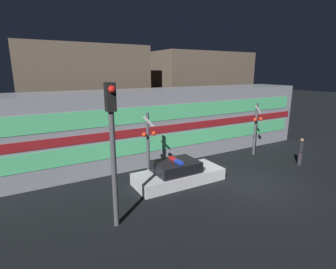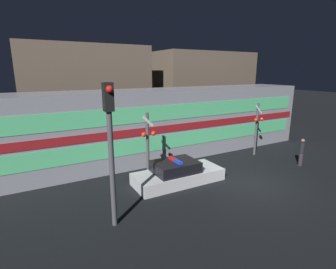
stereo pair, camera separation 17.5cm
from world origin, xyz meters
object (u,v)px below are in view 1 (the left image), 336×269
object	(u,v)px
train	(160,123)
crossing_signal_near	(256,126)
pedestrian	(301,151)
police_car	(178,174)
traffic_light_corner	(113,141)

from	to	relation	value
train	crossing_signal_near	bearing A→B (deg)	-27.83
train	pedestrian	world-z (taller)	train
police_car	traffic_light_corner	size ratio (longest dim) A/B	0.89
police_car	pedestrian	world-z (taller)	pedestrian
police_car	crossing_signal_near	xyz separation A→B (m)	(6.56, 1.20, 1.42)
crossing_signal_near	pedestrian	bearing A→B (deg)	-74.10
train	traffic_light_corner	bearing A→B (deg)	-129.36
train	pedestrian	distance (m)	8.35
train	traffic_light_corner	world-z (taller)	traffic_light_corner
pedestrian	police_car	bearing A→B (deg)	168.67
train	pedestrian	xyz separation A→B (m)	(6.14, -5.51, -1.28)
police_car	crossing_signal_near	distance (m)	6.82
pedestrian	crossing_signal_near	world-z (taller)	crossing_signal_near
train	police_car	distance (m)	4.52
pedestrian	crossing_signal_near	xyz separation A→B (m)	(-0.76, 2.67, 1.04)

